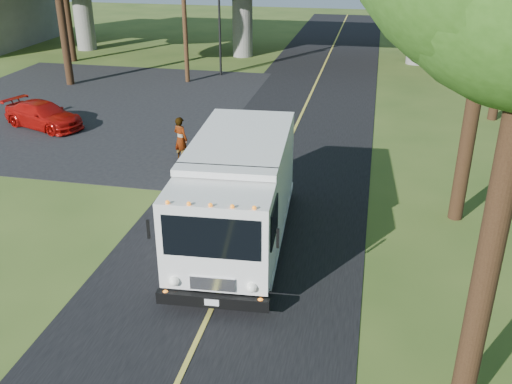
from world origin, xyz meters
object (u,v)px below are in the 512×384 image
(utility_pole, at_px, (184,1))
(step_van, at_px, (237,191))
(pedestrian, at_px, (181,139))
(red_sedan, at_px, (43,115))
(traffic_signal, at_px, (220,22))

(utility_pole, height_order, step_van, utility_pole)
(step_van, bearing_deg, utility_pole, 108.70)
(step_van, bearing_deg, pedestrian, 118.55)
(step_van, xyz_separation_m, pedestrian, (-3.67, 5.83, -0.75))
(utility_pole, relative_size, red_sedan, 2.24)
(step_van, relative_size, pedestrian, 4.15)
(pedestrian, bearing_deg, traffic_signal, -54.58)
(red_sedan, bearing_deg, pedestrian, -90.16)
(traffic_signal, bearing_deg, utility_pole, -126.87)
(traffic_signal, distance_m, pedestrian, 14.45)
(red_sedan, bearing_deg, traffic_signal, -5.44)
(step_van, distance_m, pedestrian, 6.93)
(traffic_signal, bearing_deg, red_sedan, -114.52)
(step_van, bearing_deg, traffic_signal, 102.76)
(traffic_signal, distance_m, utility_pole, 2.86)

